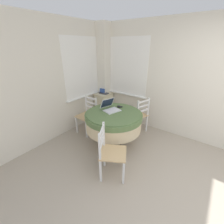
{
  "coord_description": "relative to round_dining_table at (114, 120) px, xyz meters",
  "views": [
    {
      "loc": [
        -1.57,
        0.44,
        2.02
      ],
      "look_at": [
        0.8,
        2.19,
        0.69
      ],
      "focal_mm": 24.0,
      "sensor_mm": 36.0,
      "label": 1
    }
  ],
  "objects": [
    {
      "name": "corner_room_shell",
      "position": [
        0.45,
        0.04,
        0.68
      ],
      "size": [
        4.14,
        5.17,
        2.55
      ],
      "color": "silver",
      "rests_on": "ground_plane"
    },
    {
      "name": "round_dining_table",
      "position": [
        0.0,
        0.0,
        0.0
      ],
      "size": [
        1.16,
        1.16,
        0.77
      ],
      "color": "#4C3D2D",
      "rests_on": "ground_plane"
    },
    {
      "name": "laptop",
      "position": [
        0.07,
        0.13,
        0.21
      ],
      "size": [
        0.4,
        0.42,
        0.23
      ],
      "color": "silver",
      "rests_on": "round_dining_table"
    },
    {
      "name": "computer_mouse",
      "position": [
        0.29,
        0.06,
        0.19
      ],
      "size": [
        0.06,
        0.1,
        0.05
      ],
      "color": "black",
      "rests_on": "round_dining_table"
    },
    {
      "name": "cell_phone",
      "position": [
        0.33,
        0.06,
        0.17
      ],
      "size": [
        0.1,
        0.12,
        0.01
      ],
      "color": "black",
      "rests_on": "round_dining_table"
    },
    {
      "name": "dining_chair_near_back_window",
      "position": [
        0.08,
        0.83,
        -0.16
      ],
      "size": [
        0.42,
        0.41,
        0.9
      ],
      "color": "tan",
      "rests_on": "ground_plane"
    },
    {
      "name": "dining_chair_near_right_window",
      "position": [
        0.81,
        -0.16,
        -0.16
      ],
      "size": [
        0.51,
        0.51,
        0.9
      ],
      "color": "tan",
      "rests_on": "ground_plane"
    },
    {
      "name": "dining_chair_camera_near",
      "position": [
        -0.7,
        -0.45,
        -0.16
      ],
      "size": [
        0.55,
        0.55,
        0.9
      ],
      "color": "tan",
      "rests_on": "ground_plane"
    },
    {
      "name": "corner_cabinet",
      "position": [
        0.96,
        1.04,
        -0.23
      ],
      "size": [
        0.48,
        0.4,
        0.74
      ],
      "color": "beige",
      "rests_on": "ground_plane"
    },
    {
      "name": "storage_box",
      "position": [
        0.98,
        1.07,
        0.21
      ],
      "size": [
        0.15,
        0.15,
        0.13
      ],
      "color": "#2D4C93",
      "rests_on": "corner_cabinet"
    },
    {
      "name": "book_on_cabinet",
      "position": [
        0.93,
        1.01,
        0.15
      ],
      "size": [
        0.17,
        0.25,
        0.02
      ],
      "color": "#3F3F44",
      "rests_on": "corner_cabinet"
    }
  ]
}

